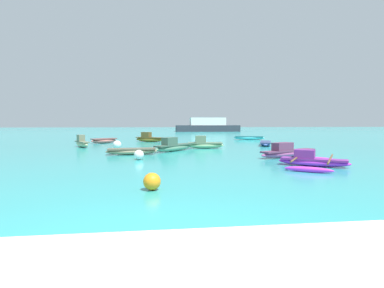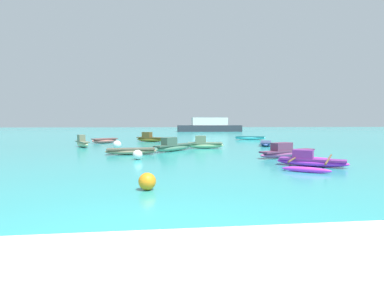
% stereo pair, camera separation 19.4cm
% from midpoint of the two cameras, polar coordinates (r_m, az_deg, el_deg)
% --- Properties ---
extents(ground_plane, '(240.00, 240.00, 0.00)m').
position_cam_midpoint_polar(ground_plane, '(3.87, -7.92, -22.66)').
color(ground_plane, teal).
extents(moored_boat_0, '(1.92, 3.31, 0.31)m').
position_cam_midpoint_polar(moored_boat_0, '(23.86, 14.12, 0.15)').
color(moored_boat_0, '#4560B0').
rests_on(moored_boat_0, ground_plane).
extents(moored_boat_1, '(3.17, 1.72, 0.39)m').
position_cam_midpoint_polar(moored_boat_1, '(31.62, 11.18, 1.20)').
color(moored_boat_1, '#4CD4E0').
rests_on(moored_boat_1, ground_plane).
extents(moored_boat_2, '(1.58, 2.36, 0.88)m').
position_cam_midpoint_polar(moored_boat_2, '(23.00, -19.95, 0.23)').
color(moored_boat_2, '#ABBA8A').
rests_on(moored_boat_2, ground_plane).
extents(moored_boat_3, '(3.41, 3.89, 0.65)m').
position_cam_midpoint_polar(moored_boat_3, '(12.98, 22.04, -3.00)').
color(moored_boat_3, '#C934DF').
rests_on(moored_boat_3, ground_plane).
extents(moored_boat_4, '(3.79, 2.24, 0.75)m').
position_cam_midpoint_polar(moored_boat_4, '(16.02, 17.97, -1.44)').
color(moored_boat_4, '#9F4985').
rests_on(moored_boat_4, ground_plane).
extents(moored_boat_5, '(2.60, 1.02, 0.86)m').
position_cam_midpoint_polar(moored_boat_5, '(20.51, 2.61, 0.01)').
color(moored_boat_5, '#96C38F').
rests_on(moored_boat_5, ground_plane).
extents(moored_boat_6, '(2.86, 0.98, 0.35)m').
position_cam_midpoint_polar(moored_boat_6, '(16.79, -11.21, -1.31)').
color(moored_boat_6, gray).
rests_on(moored_boat_6, ground_plane).
extents(moored_boat_7, '(2.31, 2.08, 0.41)m').
position_cam_midpoint_polar(moored_boat_7, '(26.88, -16.11, 0.66)').
color(moored_boat_7, '#CB6C65').
rests_on(moored_boat_7, ground_plane).
extents(moored_boat_8, '(2.78, 3.05, 0.87)m').
position_cam_midpoint_polar(moored_boat_8, '(18.50, -3.36, -0.42)').
color(moored_boat_8, slate).
rests_on(moored_boat_8, ground_plane).
extents(moored_boat_9, '(2.85, 2.18, 0.90)m').
position_cam_midpoint_polar(moored_boat_9, '(27.91, -7.84, 1.07)').
color(moored_boat_9, olive).
rests_on(moored_boat_9, ground_plane).
extents(mooring_buoy_0, '(0.46, 0.46, 0.46)m').
position_cam_midpoint_polar(mooring_buoy_0, '(14.42, -9.94, -2.03)').
color(mooring_buoy_0, white).
rests_on(mooring_buoy_0, ground_plane).
extents(mooring_buoy_1, '(0.46, 0.46, 0.46)m').
position_cam_midpoint_polar(mooring_buoy_1, '(7.87, -7.82, -7.07)').
color(mooring_buoy_1, orange).
rests_on(mooring_buoy_1, ground_plane).
extents(mooring_buoy_2, '(0.56, 0.56, 0.56)m').
position_cam_midpoint_polar(mooring_buoy_2, '(20.84, -13.81, -0.11)').
color(mooring_buoy_2, white).
rests_on(mooring_buoy_2, ground_plane).
extents(distant_ferry, '(12.78, 2.81, 2.81)m').
position_cam_midpoint_polar(distant_ferry, '(60.35, 3.44, 3.45)').
color(distant_ferry, '#2D333D').
rests_on(distant_ferry, ground_plane).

